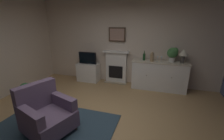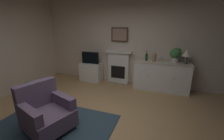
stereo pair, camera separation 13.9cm
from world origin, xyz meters
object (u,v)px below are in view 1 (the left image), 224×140
(framed_picture, at_px, (117,35))
(vase_decorative, at_px, (152,57))
(tv_cabinet, at_px, (89,72))
(armchair, at_px, (46,114))
(wine_glass_left, at_px, (158,58))
(sideboard_cabinet, at_px, (159,75))
(fireplace_unit, at_px, (116,67))
(potted_plant_fern, at_px, (26,89))
(wine_glass_center, at_px, (162,58))
(tv_set, at_px, (88,58))
(table_lamp, at_px, (184,53))
(wine_bottle, at_px, (144,57))
(potted_plant_small, at_px, (173,53))

(framed_picture, bearing_deg, vase_decorative, -13.24)
(vase_decorative, relative_size, tv_cabinet, 0.38)
(armchair, bearing_deg, tv_cabinet, 99.03)
(wine_glass_left, distance_m, vase_decorative, 0.16)
(framed_picture, distance_m, sideboard_cabinet, 1.84)
(fireplace_unit, relative_size, potted_plant_fern, 2.56)
(framed_picture, bearing_deg, wine_glass_center, -11.08)
(vase_decorative, bearing_deg, armchair, -123.50)
(sideboard_cabinet, xyz_separation_m, tv_set, (-2.37, -0.01, 0.39))
(tv_cabinet, relative_size, armchair, 0.74)
(table_lamp, distance_m, vase_decorative, 0.86)
(framed_picture, height_order, wine_bottle, framed_picture)
(tv_cabinet, height_order, armchair, armchair)
(sideboard_cabinet, relative_size, tv_cabinet, 2.17)
(tv_set, bearing_deg, fireplace_unit, 10.77)
(vase_decorative, bearing_deg, tv_set, 178.88)
(wine_glass_left, xyz_separation_m, tv_cabinet, (-2.29, 0.05, -0.69))
(fireplace_unit, height_order, sideboard_cabinet, fireplace_unit)
(wine_bottle, xyz_separation_m, potted_plant_small, (0.81, 0.01, 0.15))
(wine_glass_center, xyz_separation_m, potted_plant_small, (0.30, 0.10, 0.13))
(framed_picture, bearing_deg, potted_plant_fern, -137.54)
(sideboard_cabinet, xyz_separation_m, table_lamp, (0.61, 0.00, 0.72))
(framed_picture, bearing_deg, table_lamp, -6.34)
(wine_bottle, relative_size, potted_plant_small, 0.67)
(wine_glass_center, bearing_deg, wine_bottle, 169.73)
(sideboard_cabinet, relative_size, potted_plant_fern, 3.78)
(sideboard_cabinet, bearing_deg, armchair, -126.50)
(potted_plant_small, bearing_deg, sideboard_cabinet, -172.14)
(potted_plant_small, bearing_deg, potted_plant_fern, -155.71)
(wine_glass_center, xyz_separation_m, tv_cabinet, (-2.40, 0.07, -0.69))
(wine_bottle, distance_m, tv_cabinet, 2.01)
(fireplace_unit, relative_size, vase_decorative, 3.91)
(wine_glass_center, xyz_separation_m, vase_decorative, (-0.27, 0.01, 0.02))
(wine_glass_center, height_order, potted_plant_fern, wine_glass_center)
(table_lamp, height_order, wine_bottle, table_lamp)
(wine_bottle, height_order, potted_plant_small, potted_plant_small)
(framed_picture, relative_size, armchair, 0.55)
(vase_decorative, bearing_deg, tv_cabinet, 178.25)
(potted_plant_small, bearing_deg, wine_bottle, -179.27)
(framed_picture, bearing_deg, tv_cabinet, -167.99)
(table_lamp, distance_m, tv_cabinet, 3.10)
(framed_picture, xyz_separation_m, sideboard_cabinet, (1.40, -0.22, -1.18))
(tv_set, height_order, potted_plant_fern, tv_set)
(wine_bottle, relative_size, vase_decorative, 1.03)
(table_lamp, height_order, tv_cabinet, table_lamp)
(fireplace_unit, distance_m, potted_plant_fern, 2.78)
(vase_decorative, bearing_deg, wine_bottle, 160.42)
(wine_glass_center, xyz_separation_m, potted_plant_fern, (-3.49, -1.61, -0.75))
(framed_picture, distance_m, armchair, 3.16)
(tv_cabinet, bearing_deg, vase_decorative, -1.75)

